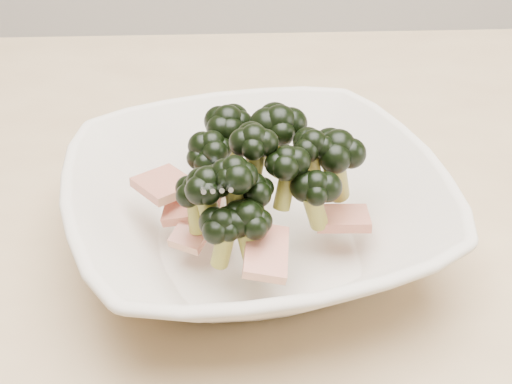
{
  "coord_description": "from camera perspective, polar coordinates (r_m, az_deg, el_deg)",
  "views": [
    {
      "loc": [
        -0.08,
        -0.45,
        1.09
      ],
      "look_at": [
        -0.06,
        -0.03,
        0.8
      ],
      "focal_mm": 50.0,
      "sensor_mm": 36.0,
      "label": 1
    }
  ],
  "objects": [
    {
      "name": "dining_table",
      "position": [
        0.63,
        5.2,
        -9.48
      ],
      "size": [
        1.2,
        0.8,
        0.75
      ],
      "color": "tan",
      "rests_on": "ground"
    },
    {
      "name": "broccoli_dish",
      "position": [
        0.52,
        -0.01,
        -1.08
      ],
      "size": [
        0.33,
        0.33,
        0.11
      ],
      "color": "beige",
      "rests_on": "dining_table"
    }
  ]
}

